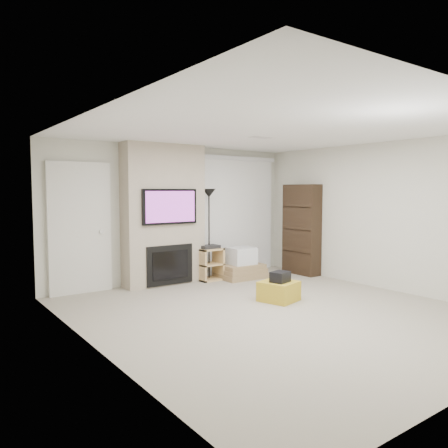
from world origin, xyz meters
TOP-DOWN VIEW (x-y plane):
  - floor at (0.00, 0.00)m, footprint 5.00×5.50m
  - ceiling at (0.00, 0.00)m, footprint 5.00×5.50m
  - wall_back at (0.00, 2.75)m, footprint 5.00×0.00m
  - wall_left at (-2.50, 0.00)m, footprint 0.00×5.50m
  - wall_right at (2.50, 0.00)m, footprint 0.00×5.50m
  - hvac_vent at (0.40, 0.80)m, footprint 0.35×0.18m
  - ottoman at (0.47, 0.42)m, footprint 0.62×0.62m
  - black_bag at (0.45, 0.38)m, footprint 0.33×0.29m
  - fireplace_wall at (-0.35, 2.54)m, footprint 1.50×0.47m
  - entry_door at (-1.80, 2.71)m, footprint 1.02×0.11m
  - vertical_blinds at (1.40, 2.70)m, footprint 1.98×0.10m
  - floor_lamp at (0.52, 2.39)m, footprint 0.25×0.25m
  - av_stand at (0.49, 2.33)m, footprint 0.45×0.38m
  - box_stack at (1.10, 2.14)m, footprint 0.90×0.70m
  - bookshelf at (2.34, 1.76)m, footprint 0.30×0.80m

SIDE VIEW (x-z plane):
  - floor at x=0.00m, z-range 0.00..0.00m
  - ottoman at x=0.47m, z-range 0.00..0.30m
  - box_stack at x=1.10m, z-range -0.07..0.52m
  - av_stand at x=0.49m, z-range 0.02..0.68m
  - black_bag at x=0.45m, z-range 0.30..0.46m
  - bookshelf at x=2.34m, z-range 0.00..1.80m
  - entry_door at x=-1.80m, z-range -0.02..2.12m
  - fireplace_wall at x=-0.35m, z-range -0.01..2.49m
  - wall_back at x=0.00m, z-range 0.00..2.50m
  - wall_left at x=-2.50m, z-range 0.00..2.50m
  - wall_right at x=2.50m, z-range 0.00..2.50m
  - vertical_blinds at x=1.40m, z-range 0.09..2.46m
  - floor_lamp at x=0.52m, z-range 0.49..2.20m
  - hvac_vent at x=0.40m, z-range 2.49..2.50m
  - ceiling at x=0.00m, z-range 2.50..2.50m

